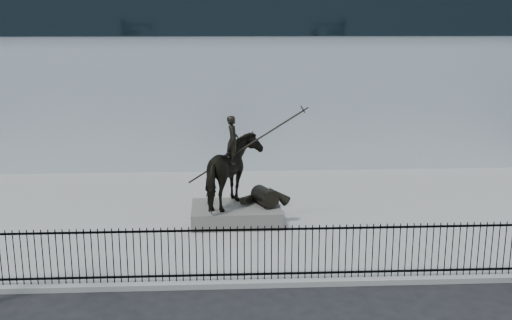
{
  "coord_description": "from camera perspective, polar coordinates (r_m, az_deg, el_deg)",
  "views": [
    {
      "loc": [
        -0.66,
        -13.52,
        6.87
      ],
      "look_at": [
        0.36,
        6.0,
        2.31
      ],
      "focal_mm": 42.0,
      "sensor_mm": 36.0,
      "label": 1
    }
  ],
  "objects": [
    {
      "name": "statue_plinth",
      "position": [
        20.52,
        -1.92,
        -5.15
      ],
      "size": [
        3.05,
        2.13,
        0.56
      ],
      "primitive_type": "cube",
      "rotation": [
        0.0,
        0.0,
        0.02
      ],
      "color": "#57544F",
      "rests_on": "plaza"
    },
    {
      "name": "ground",
      "position": [
        15.18,
        -0.17,
        -13.77
      ],
      "size": [
        120.0,
        120.0,
        0.0
      ],
      "primitive_type": "plane",
      "color": "black",
      "rests_on": "ground"
    },
    {
      "name": "building",
      "position": [
        33.61,
        -1.88,
        9.09
      ],
      "size": [
        44.0,
        14.0,
        9.0
      ],
      "primitive_type": "cube",
      "color": "silver",
      "rests_on": "ground"
    },
    {
      "name": "equestrian_statue",
      "position": [
        20.11,
        -1.78,
        -1.19
      ],
      "size": [
        3.86,
        2.42,
        3.27
      ],
      "rotation": [
        0.0,
        0.0,
        0.02
      ],
      "color": "black",
      "rests_on": "statue_plinth"
    },
    {
      "name": "picket_fence",
      "position": [
        15.94,
        -0.4,
        -8.84
      ],
      "size": [
        22.1,
        0.1,
        1.5
      ],
      "color": "black",
      "rests_on": "plaza"
    },
    {
      "name": "plaza",
      "position": [
        21.62,
        -1.09,
        -5.17
      ],
      "size": [
        30.0,
        12.0,
        0.15
      ],
      "primitive_type": "cube",
      "color": "gray",
      "rests_on": "ground"
    }
  ]
}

